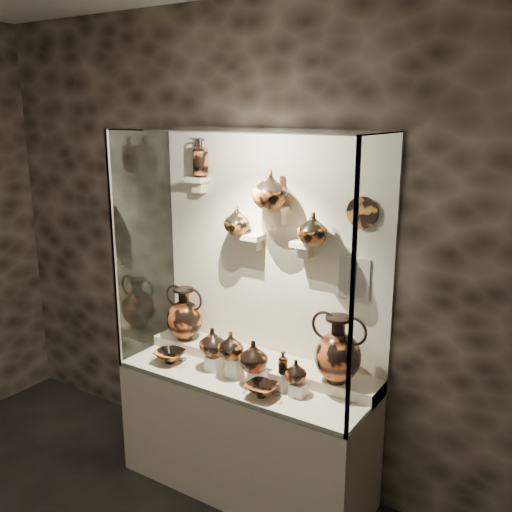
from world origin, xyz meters
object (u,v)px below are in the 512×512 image
at_px(kylix_right, 262,389).
at_px(lekythos_tall, 201,156).
at_px(jug_b, 231,345).
at_px(ovoid_vase_c, 313,229).
at_px(ovoid_vase_a, 237,220).
at_px(jug_c, 253,356).
at_px(kylix_left, 170,356).
at_px(jug_e, 296,371).
at_px(amphora_right, 338,349).
at_px(lekythos_small, 283,362).
at_px(jug_a, 213,342).
at_px(amphora_left, 185,314).
at_px(ovoid_vase_b, 270,189).

height_order(kylix_right, lekythos_tall, lekythos_tall).
xyz_separation_m(jug_b, ovoid_vase_c, (0.43, 0.26, 0.77)).
distance_m(lekythos_tall, ovoid_vase_a, 0.51).
relative_size(jug_c, lekythos_tall, 0.67).
xyz_separation_m(jug_c, kylix_left, (-0.65, -0.05, -0.13)).
relative_size(jug_e, ovoid_vase_c, 0.72).
xyz_separation_m(amphora_right, lekythos_small, (-0.28, -0.18, -0.08)).
distance_m(jug_a, ovoid_vase_c, 1.02).
xyz_separation_m(jug_b, kylix_right, (0.31, -0.12, -0.17)).
height_order(jug_a, kylix_right, jug_a).
relative_size(amphora_left, jug_a, 2.06).
xyz_separation_m(jug_e, kylix_right, (-0.16, -0.14, -0.10)).
bearing_deg(jug_e, jug_b, 173.81).
bearing_deg(amphora_right, ovoid_vase_b, 166.10).
xyz_separation_m(lekythos_small, ovoid_vase_b, (-0.25, 0.24, 1.01)).
relative_size(jug_c, ovoid_vase_c, 0.99).
bearing_deg(amphora_right, ovoid_vase_a, 166.31).
distance_m(jug_a, kylix_left, 0.35).
distance_m(jug_c, lekythos_tall, 1.38).
bearing_deg(amphora_left, amphora_right, 20.80).
bearing_deg(amphora_right, lekythos_tall, 166.46).
bearing_deg(ovoid_vase_b, amphora_left, 166.80).
bearing_deg(kylix_right, lekythos_tall, 149.73).
xyz_separation_m(jug_c, lekythos_tall, (-0.62, 0.30, 1.19)).
height_order(jug_b, jug_c, jug_b).
bearing_deg(ovoid_vase_b, kylix_left, -170.76).
height_order(lekythos_small, kylix_left, lekythos_small).
bearing_deg(lekythos_small, kylix_right, -140.98).
bearing_deg(jug_c, jug_a, -176.63).
distance_m(kylix_left, ovoid_vase_c, 1.34).
relative_size(ovoid_vase_a, ovoid_vase_c, 0.93).
height_order(jug_e, lekythos_tall, lekythos_tall).
bearing_deg(kylix_left, jug_a, -2.52).
bearing_deg(ovoid_vase_a, jug_b, -47.38).
distance_m(lekythos_small, ovoid_vase_c, 0.83).
xyz_separation_m(ovoid_vase_a, ovoid_vase_c, (0.56, -0.01, 0.01)).
relative_size(jug_c, jug_e, 1.38).
distance_m(jug_a, ovoid_vase_a, 0.82).
distance_m(jug_b, kylix_left, 0.50).
distance_m(amphora_right, jug_b, 0.69).
bearing_deg(ovoid_vase_c, jug_a, -141.10).
relative_size(jug_a, ovoid_vase_c, 0.95).
xyz_separation_m(jug_b, kylix_left, (-0.47, -0.05, -0.17)).
bearing_deg(lekythos_tall, jug_c, -37.32).
height_order(amphora_right, jug_b, amphora_right).
bearing_deg(ovoid_vase_a, kylix_right, -24.63).
distance_m(jug_c, lekythos_small, 0.21).
distance_m(lekythos_tall, ovoid_vase_c, 0.96).
height_order(kylix_left, kylix_right, kylix_left).
xyz_separation_m(jug_c, ovoid_vase_a, (-0.30, 0.27, 0.79)).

